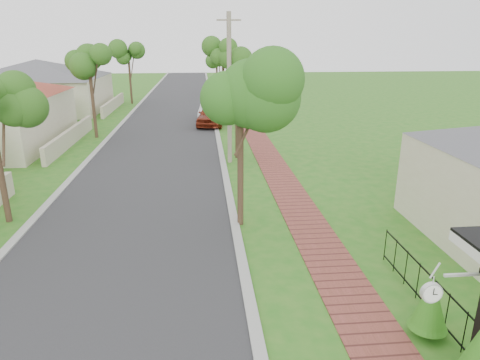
{
  "coord_description": "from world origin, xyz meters",
  "views": [
    {
      "loc": [
        -0.43,
        -6.99,
        6.3
      ],
      "look_at": [
        0.89,
        7.49,
        1.5
      ],
      "focal_mm": 32.0,
      "sensor_mm": 36.0,
      "label": 1
    }
  ],
  "objects_px": {
    "station_clock": "(434,291)",
    "utility_pole": "(229,90)",
    "near_tree": "(240,93)",
    "parked_car_white": "(212,111)",
    "parked_car_red": "(212,115)"
  },
  "relations": [
    {
      "from": "utility_pole",
      "to": "near_tree",
      "type": "bearing_deg",
      "value": -91.24
    },
    {
      "from": "parked_car_red",
      "to": "parked_car_white",
      "type": "bearing_deg",
      "value": 100.78
    },
    {
      "from": "near_tree",
      "to": "utility_pole",
      "type": "height_order",
      "value": "utility_pole"
    },
    {
      "from": "parked_car_red",
      "to": "near_tree",
      "type": "xyz_separation_m",
      "value": [
        0.46,
        -18.67,
        3.84
      ]
    },
    {
      "from": "utility_pole",
      "to": "parked_car_red",
      "type": "bearing_deg",
      "value": 93.43
    },
    {
      "from": "parked_car_white",
      "to": "near_tree",
      "type": "xyz_separation_m",
      "value": [
        0.46,
        -20.69,
        3.85
      ]
    },
    {
      "from": "parked_car_white",
      "to": "station_clock",
      "type": "relative_size",
      "value": 4.59
    },
    {
      "from": "near_tree",
      "to": "station_clock",
      "type": "xyz_separation_m",
      "value": [
        2.84,
        -7.6,
        -2.69
      ]
    },
    {
      "from": "near_tree",
      "to": "parked_car_white",
      "type": "bearing_deg",
      "value": 91.26
    },
    {
      "from": "parked_car_red",
      "to": "parked_car_white",
      "type": "height_order",
      "value": "parked_car_red"
    },
    {
      "from": "station_clock",
      "to": "parked_car_red",
      "type": "bearing_deg",
      "value": 97.14
    },
    {
      "from": "near_tree",
      "to": "utility_pole",
      "type": "relative_size",
      "value": 0.77
    },
    {
      "from": "station_clock",
      "to": "utility_pole",
      "type": "bearing_deg",
      "value": 99.6
    },
    {
      "from": "near_tree",
      "to": "parked_car_red",
      "type": "bearing_deg",
      "value": 91.4
    },
    {
      "from": "near_tree",
      "to": "station_clock",
      "type": "height_order",
      "value": "near_tree"
    }
  ]
}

